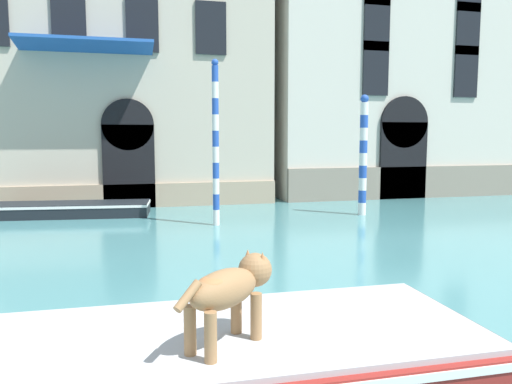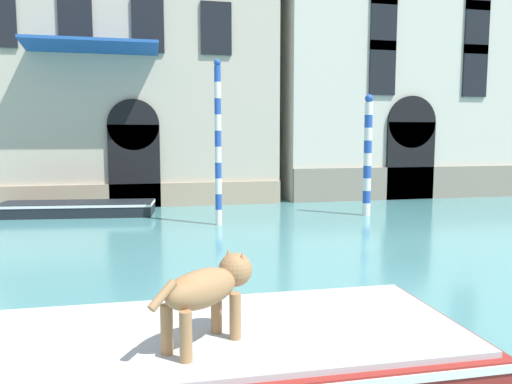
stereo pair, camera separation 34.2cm
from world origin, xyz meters
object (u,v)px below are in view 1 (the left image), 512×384
Objects in this scene: boat_moored_near_palazzo at (72,209)px; mooring_pole_2 at (216,143)px; boat_foreground at (139,363)px; mooring_pole_0 at (363,155)px; dog_on_deck at (230,288)px.

mooring_pole_2 is (4.15, -2.67, 2.10)m from boat_moored_near_palazzo.
boat_foreground is 1.49× the size of boat_moored_near_palazzo.
mooring_pole_0 is at bearing -5.94° from boat_moored_near_palazzo.
boat_moored_near_palazzo is 1.06× the size of mooring_pole_2.
mooring_pole_0 reaches higher than dog_on_deck.
mooring_pole_2 reaches higher than boat_moored_near_palazzo.
dog_on_deck is 9.49m from mooring_pole_2.
boat_moored_near_palazzo is at bearing 147.18° from mooring_pole_2.
boat_moored_near_palazzo is (-2.70, 11.97, -0.87)m from dog_on_deck.
dog_on_deck reaches higher than boat_moored_near_palazzo.
boat_foreground is 1.23m from dog_on_deck.
mooring_pole_0 is 4.91m from mooring_pole_2.
mooring_pole_0 is at bearing 19.99° from dog_on_deck.
dog_on_deck is at bearing -98.86° from mooring_pole_2.
dog_on_deck reaches higher than boat_foreground.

